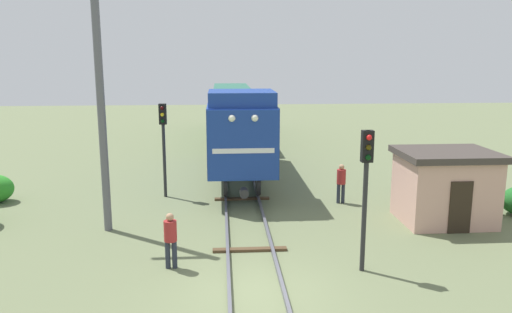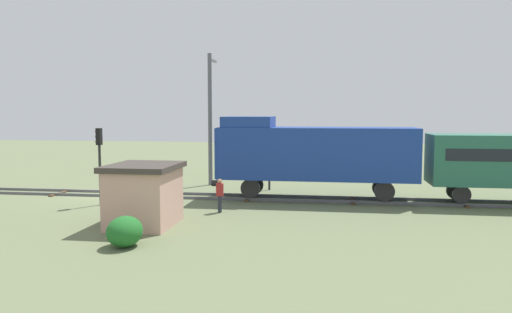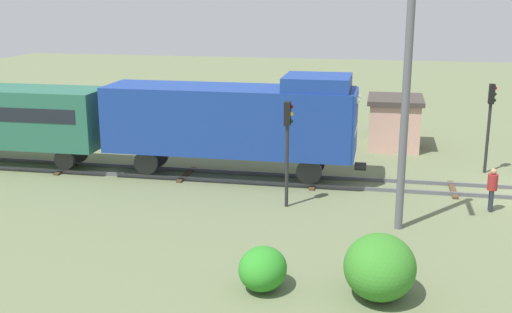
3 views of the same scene
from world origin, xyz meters
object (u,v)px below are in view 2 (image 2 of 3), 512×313
(locomotive, at_px, (313,152))
(worker_near_track, at_px, (148,174))
(traffic_signal_near, at_px, (99,152))
(catenary_mast, at_px, (210,116))
(traffic_signal_mid, at_px, (269,145))
(relay_hut, at_px, (144,194))
(worker_by_signal, at_px, (220,193))

(locomotive, bearing_deg, worker_near_track, -102.64)
(locomotive, relative_size, worker_near_track, 6.82)
(traffic_signal_near, bearing_deg, catenary_mast, 153.67)
(traffic_signal_near, xyz_separation_m, traffic_signal_mid, (-6.60, 8.37, 0.01))
(relay_hut, bearing_deg, catenary_mast, -179.66)
(traffic_signal_near, bearing_deg, worker_near_track, 174.14)
(traffic_signal_near, relative_size, worker_by_signal, 2.45)
(traffic_signal_near, xyz_separation_m, worker_by_signal, (1.00, 6.83, -1.90))
(locomotive, bearing_deg, worker_by_signal, -46.60)
(worker_by_signal, height_order, catenary_mast, catenary_mast)
(traffic_signal_near, xyz_separation_m, worker_near_track, (-5.60, 0.57, -1.90))
(traffic_signal_near, relative_size, relay_hut, 1.19)
(locomotive, bearing_deg, relay_hut, -43.49)
(locomotive, xyz_separation_m, relay_hut, (7.50, -7.11, -1.38))
(relay_hut, bearing_deg, worker_near_track, -160.09)
(catenary_mast, xyz_separation_m, relay_hut, (12.56, 0.07, -3.35))
(traffic_signal_mid, xyz_separation_m, catenary_mast, (-1.66, -4.28, 1.84))
(traffic_signal_near, height_order, traffic_signal_mid, traffic_signal_mid)
(catenary_mast, bearing_deg, worker_near_track, -52.91)
(locomotive, xyz_separation_m, traffic_signal_mid, (-3.40, -2.90, 0.13))
(traffic_signal_mid, bearing_deg, catenary_mast, -111.13)
(worker_by_signal, distance_m, catenary_mast, 10.36)
(traffic_signal_mid, relative_size, relay_hut, 1.19)
(worker_near_track, distance_m, catenary_mast, 5.78)
(locomotive, distance_m, catenary_mast, 9.01)
(catenary_mast, relative_size, relay_hut, 2.57)
(locomotive, distance_m, worker_near_track, 11.11)
(catenary_mast, bearing_deg, relay_hut, 0.34)
(worker_by_signal, distance_m, relay_hut, 4.27)
(traffic_signal_mid, xyz_separation_m, worker_near_track, (1.00, -7.80, -1.90))
(traffic_signal_near, distance_m, traffic_signal_mid, 10.66)
(traffic_signal_near, height_order, catenary_mast, catenary_mast)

